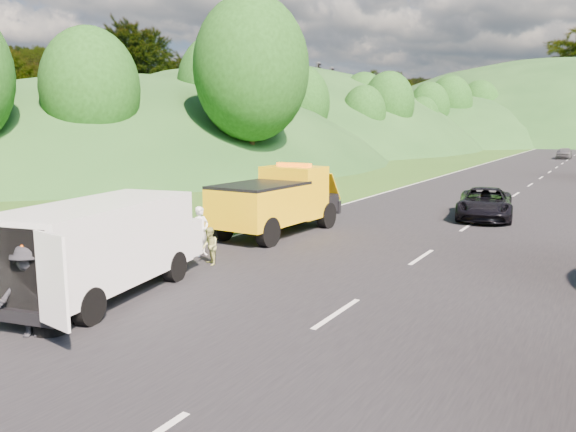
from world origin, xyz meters
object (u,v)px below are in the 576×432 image
Objects in this scene: child at (210,265)px; passing_suv at (484,219)px; suitcase at (175,242)px; spare_tire at (52,333)px; tow_truck at (278,200)px; woman at (202,256)px; worker at (34,337)px; white_van at (104,243)px.

passing_suv reaches higher than child.
spare_tire is (2.85, -6.77, -0.28)m from suitcase.
passing_suv is at bearing 76.08° from spare_tire.
tow_truck is 3.96× the size of woman.
worker reaches higher than spare_tire.
woman is 13.11m from passing_suv.
suitcase is at bearing 101.12° from white_van.
woman is 1.39× the size of child.
child is at bearing 96.41° from spare_tire.
worker is at bearing -83.65° from white_van.
worker is at bearing -113.63° from spare_tire.
woman is at bearing 87.02° from white_van.
worker is at bearing -81.64° from tow_truck.
spare_tire is at bearing -157.38° from woman.
worker reaches higher than child.
tow_truck is 8.96× the size of spare_tire.
worker is (0.52, -6.12, 0.00)m from child.
white_van is 4.43× the size of woman.
tow_truck is 3.36× the size of worker.
child is 6.14m from worker.
tow_truck is 8.63m from white_van.
white_van is 3.76× the size of worker.
passing_suv reaches higher than suitcase.
worker is at bearing -50.90° from child.
white_van is at bearing -67.32° from suitcase.
white_van is 1.42× the size of passing_suv.
worker is 0.38× the size of passing_suv.
tow_truck is at bearing 6.35° from woman.
passing_suv is (5.16, 12.38, 0.00)m from child.
woman reaches higher than spare_tire.
child is at bearing -23.61° from suitcase.
spare_tire is 18.74m from passing_suv.
white_van reaches higher than spare_tire.
suitcase is (-1.43, -4.07, -0.98)m from tow_truck.
tow_truck reaches higher than passing_suv.
white_van is 4.60m from woman.
white_van is at bearing 74.50° from worker.
spare_tire is (0.96, -2.22, -1.28)m from white_van.
child is at bearing 61.42° from worker.
tow_truck is 9.53m from passing_suv.
suitcase is (-2.72, 7.08, 0.28)m from worker.
white_van is at bearing -162.57° from woman.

